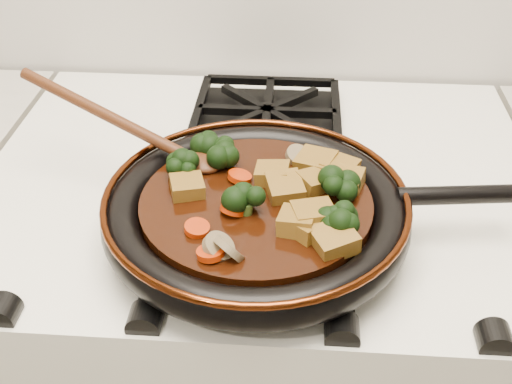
{
  "coord_description": "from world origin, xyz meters",
  "views": [
    {
      "loc": [
        0.05,
        0.97,
        1.39
      ],
      "look_at": [
        0.0,
        1.55,
        0.97
      ],
      "focal_mm": 45.0,
      "sensor_mm": 36.0,
      "label": 1
    }
  ],
  "objects": [
    {
      "name": "stove",
      "position": [
        0.0,
        1.69,
        0.45
      ],
      "size": [
        0.76,
        0.6,
        0.9
      ],
      "primitive_type": "cube",
      "color": "white",
      "rests_on": "ground"
    },
    {
      "name": "burner_grate_front",
      "position": [
        0.0,
        1.55,
        0.91
      ],
      "size": [
        0.23,
        0.23,
        0.03
      ],
      "primitive_type": null,
      "color": "black",
      "rests_on": "stove"
    },
    {
      "name": "burner_grate_back",
      "position": [
        0.0,
        1.83,
        0.91
      ],
      "size": [
        0.23,
        0.23,
        0.03
      ],
      "primitive_type": null,
      "color": "black",
      "rests_on": "stove"
    },
    {
      "name": "skillet",
      "position": [
        0.01,
        1.55,
        0.94
      ],
      "size": [
        0.48,
        0.35,
        0.05
      ],
      "rotation": [
        0.0,
        0.0,
        0.12
      ],
      "color": "black",
      "rests_on": "burner_grate_front"
    },
    {
      "name": "braising_sauce",
      "position": [
        0.0,
        1.55,
        0.95
      ],
      "size": [
        0.27,
        0.27,
        0.02
      ],
      "primitive_type": "cylinder",
      "color": "black",
      "rests_on": "skillet"
    },
    {
      "name": "tofu_cube_0",
      "position": [
        -0.08,
        1.56,
        0.97
      ],
      "size": [
        0.05,
        0.05,
        0.02
      ],
      "primitive_type": "cube",
      "rotation": [
        0.03,
        -0.01,
        1.87
      ],
      "color": "brown",
      "rests_on": "braising_sauce"
    },
    {
      "name": "tofu_cube_1",
      "position": [
        0.02,
        1.59,
        0.97
      ],
      "size": [
        0.04,
        0.04,
        0.03
      ],
      "primitive_type": "cube",
      "rotation": [
        0.03,
        0.09,
        3.08
      ],
      "color": "brown",
      "rests_on": "braising_sauce"
    },
    {
      "name": "tofu_cube_2",
      "position": [
        0.06,
        1.5,
        0.97
      ],
      "size": [
        0.05,
        0.05,
        0.02
      ],
      "primitive_type": "cube",
      "rotation": [
        0.08,
        0.06,
        2.4
      ],
      "color": "brown",
      "rests_on": "braising_sauce"
    },
    {
      "name": "tofu_cube_3",
      "position": [
        0.1,
        1.61,
        0.97
      ],
      "size": [
        0.05,
        0.05,
        0.03
      ],
      "primitive_type": "cube",
      "rotation": [
        0.07,
        -0.05,
        2.69
      ],
      "color": "brown",
      "rests_on": "braising_sauce"
    },
    {
      "name": "tofu_cube_4",
      "position": [
        0.07,
        1.62,
        0.97
      ],
      "size": [
        0.06,
        0.06,
        0.03
      ],
      "primitive_type": "cube",
      "rotation": [
        -0.05,
        -0.05,
        1.19
      ],
      "color": "brown",
      "rests_on": "braising_sauce"
    },
    {
      "name": "tofu_cube_5",
      "position": [
        0.04,
        1.57,
        0.97
      ],
      "size": [
        0.05,
        0.05,
        0.03
      ],
      "primitive_type": "cube",
      "rotation": [
        0.11,
        -0.02,
        0.27
      ],
      "color": "brown",
      "rests_on": "braising_sauce"
    },
    {
      "name": "tofu_cube_6",
      "position": [
        0.09,
        1.48,
        0.97
      ],
      "size": [
        0.06,
        0.06,
        0.03
      ],
      "primitive_type": "cube",
      "rotation": [
        -0.09,
        -0.06,
        2.04
      ],
      "color": "brown",
      "rests_on": "braising_sauce"
    },
    {
      "name": "tofu_cube_7",
      "position": [
        0.07,
        1.51,
        0.97
      ],
      "size": [
        0.05,
        0.05,
        0.03
      ],
      "primitive_type": "cube",
      "rotation": [
        -0.12,
        -0.02,
        0.24
      ],
      "color": "brown",
      "rests_on": "braising_sauce"
    },
    {
      "name": "tofu_cube_8",
      "position": [
        0.07,
        1.58,
        0.97
      ],
      "size": [
        0.05,
        0.05,
        0.03
      ],
      "primitive_type": "cube",
      "rotation": [
        0.07,
        0.1,
        0.63
      ],
      "color": "brown",
      "rests_on": "braising_sauce"
    },
    {
      "name": "tofu_cube_9",
      "position": [
        0.11,
        1.59,
        0.97
      ],
      "size": [
        0.05,
        0.05,
        0.03
      ],
      "primitive_type": "cube",
      "rotation": [
        -0.1,
        0.04,
        2.84
      ],
      "color": "brown",
      "rests_on": "braising_sauce"
    },
    {
      "name": "tofu_cube_10",
      "position": [
        0.05,
        1.51,
        0.97
      ],
      "size": [
        0.05,
        0.05,
        0.03
      ],
      "primitive_type": "cube",
      "rotation": [
        -0.09,
        0.12,
        1.39
      ],
      "color": "brown",
      "rests_on": "braising_sauce"
    },
    {
      "name": "broccoli_floret_0",
      "position": [
        -0.09,
        1.6,
        0.97
      ],
      "size": [
        0.07,
        0.08,
        0.07
      ],
      "primitive_type": null,
      "rotation": [
        -0.25,
        -0.24,
        1.84
      ],
      "color": "black",
      "rests_on": "braising_sauce"
    },
    {
      "name": "broccoli_floret_1",
      "position": [
        0.09,
        1.51,
        0.97
      ],
      "size": [
        0.07,
        0.08,
        0.06
      ],
      "primitive_type": null,
      "rotation": [
        0.19,
        -0.05,
        2.9
      ],
      "color": "black",
      "rests_on": "braising_sauce"
    },
    {
      "name": "broccoli_floret_2",
      "position": [
        0.09,
        1.5,
        0.97
      ],
      "size": [
        0.08,
        0.09,
        0.06
      ],
      "primitive_type": null,
      "rotation": [
        -0.21,
        0.1,
        0.41
      ],
      "color": "black",
      "rests_on": "braising_sauce"
    },
    {
      "name": "broccoli_floret_3",
      "position": [
        -0.04,
        1.62,
        0.97
      ],
      "size": [
        0.08,
        0.09,
        0.07
      ],
      "primitive_type": null,
      "rotation": [
        -0.17,
        -0.13,
        2.1
      ],
      "color": "black",
      "rests_on": "braising_sauce"
    },
    {
      "name": "broccoli_floret_4",
      "position": [
        0.1,
        1.56,
        0.97
      ],
      "size": [
        0.06,
        0.06,
        0.06
      ],
      "primitive_type": null,
      "rotation": [
        0.08,
        0.04,
        1.57
      ],
      "color": "black",
      "rests_on": "braising_sauce"
    },
    {
      "name": "broccoli_floret_5",
      "position": [
        -0.0,
        1.53,
        0.97
      ],
      "size": [
        0.09,
        0.08,
        0.06
      ],
      "primitive_type": null,
      "rotation": [
        0.1,
        0.1,
        0.66
      ],
      "color": "black",
      "rests_on": "braising_sauce"
    },
    {
      "name": "broccoli_floret_6",
      "position": [
        -0.06,
        1.64,
        0.97
      ],
      "size": [
        0.09,
        0.08,
        0.07
      ],
      "primitive_type": null,
      "rotation": [
        0.21,
        0.23,
        0.37
      ],
      "color": "black",
      "rests_on": "braising_sauce"
    },
    {
      "name": "carrot_coin_0",
      "position": [
        -0.02,
        1.59,
        0.96
      ],
      "size": [
        0.03,
        0.03,
        0.02
      ],
      "primitive_type": "cylinder",
      "rotation": [
        -0.1,
        0.22,
        0.0
      ],
      "color": "#AC2804",
      "rests_on": "braising_sauce"
    },
    {
      "name": "carrot_coin_1",
      "position": [
        -0.02,
        1.53,
        0.96
      ],
      "size": [
        0.03,
        0.03,
        0.02
      ],
      "primitive_type": "cylinder",
      "rotation": [
        -0.35,
        0.26,
        0.0
      ],
      "color": "#AC2804",
      "rests_on": "braising_sauce"
    },
    {
      "name": "carrot_coin_2",
      "position": [
        -0.06,
        1.49,
        0.96
      ],
      "size": [
        0.03,
        0.03,
        0.01
      ],
      "primitive_type": "cylinder",
      "rotation": [
        0.09,
        0.13,
        0.0
      ],
      "color": "#AC2804",
      "rests_on": "braising_sauce"
    },
    {
      "name": "carrot_coin_3",
      "position": [
        0.08,
        1.63,
        0.96
      ],
      "size": [
        0.03,
        0.03,
        0.02
      ],
      "primitive_type": "cylinder",
      "rotation": [
        0.3,
        0.33,
        0.0
      ],
      "color": "#AC2804",
      "rests_on": "braising_sauce"
    },
    {
      "name": "carrot_coin_4",
      "position": [
        -0.04,
        1.45,
        0.96
      ],
      "size": [
        0.03,
        0.03,
        0.01
      ],
      "primitive_type": "cylinder",
      "rotation": [
        -0.13,
        -0.09,
        0.0
      ],
      "color": "#AC2804",
      "rests_on": "braising_sauce"
    },
    {
      "name": "mushroom_slice_0",
      "position": [
        -0.02,
        1.46,
        0.97
      ],
      "size": [
        0.04,
        0.04,
        0.03
      ],
      "primitive_type": "cylinder",
      "rotation": [
        0.96,
        0.0,
        2.31
      ],
      "color": "brown",
      "rests_on": "braising_sauce"
    },
    {
      "name": "mushroom_slice_1",
      "position": [
        0.05,
        1.64,
        0.97
      ],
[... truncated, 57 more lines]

